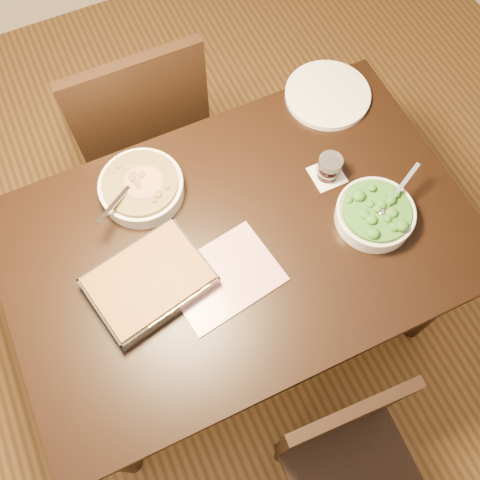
% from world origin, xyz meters
% --- Properties ---
extents(ground, '(4.00, 4.00, 0.00)m').
position_xyz_m(ground, '(0.00, 0.00, 0.00)').
color(ground, '#412B12').
rests_on(ground, ground).
extents(table, '(1.40, 0.90, 0.75)m').
position_xyz_m(table, '(0.00, 0.00, 0.65)').
color(table, black).
rests_on(table, ground).
extents(magazine_a, '(0.34, 0.27, 0.01)m').
position_xyz_m(magazine_a, '(-0.09, -0.09, 0.75)').
color(magazine_a, '#A72F49').
rests_on(magazine_a, table).
extents(coaster, '(0.10, 0.10, 0.00)m').
position_xyz_m(coaster, '(0.34, 0.09, 0.75)').
color(coaster, white).
rests_on(coaster, table).
extents(stew_bowl, '(0.26, 0.26, 0.10)m').
position_xyz_m(stew_bowl, '(-0.21, 0.27, 0.79)').
color(stew_bowl, white).
rests_on(stew_bowl, table).
extents(broccoli_bowl, '(0.26, 0.24, 0.09)m').
position_xyz_m(broccoli_bowl, '(0.40, -0.11, 0.78)').
color(broccoli_bowl, white).
rests_on(broccoli_bowl, table).
extents(baking_dish, '(0.37, 0.30, 0.06)m').
position_xyz_m(baking_dish, '(-0.30, -0.03, 0.78)').
color(baking_dish, silver).
rests_on(baking_dish, table).
extents(wine_tumbler, '(0.07, 0.07, 0.08)m').
position_xyz_m(wine_tumbler, '(0.34, 0.09, 0.80)').
color(wine_tumbler, black).
rests_on(wine_tumbler, coaster).
extents(dinner_plate, '(0.29, 0.29, 0.02)m').
position_xyz_m(dinner_plate, '(0.50, 0.36, 0.76)').
color(dinner_plate, white).
rests_on(dinner_plate, table).
extents(chair_near, '(0.40, 0.40, 0.82)m').
position_xyz_m(chair_near, '(0.05, -0.68, 0.46)').
color(chair_near, black).
rests_on(chair_near, ground).
extents(chair_far, '(0.47, 0.47, 1.00)m').
position_xyz_m(chair_far, '(-0.11, 0.68, 0.56)').
color(chair_far, black).
rests_on(chair_far, ground).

